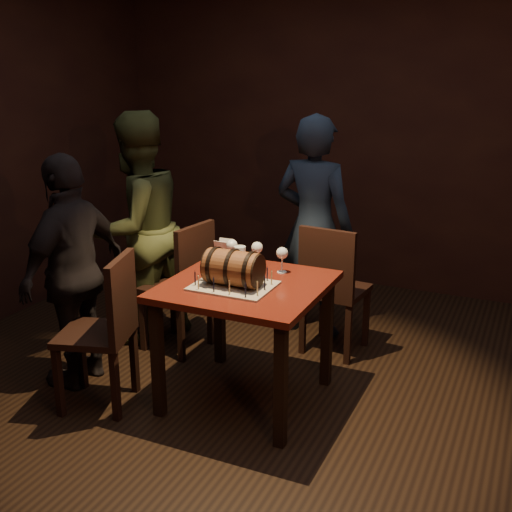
{
  "coord_description": "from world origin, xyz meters",
  "views": [
    {
      "loc": [
        1.33,
        -3.03,
        2.0
      ],
      "look_at": [
        -0.08,
        0.05,
        0.95
      ],
      "focal_mm": 45.0,
      "sensor_mm": 36.0,
      "label": 1
    }
  ],
  "objects_px": {
    "wine_glass_right": "(282,254)",
    "person_left_front": "(74,272)",
    "wine_glass_left": "(232,246)",
    "chair_left_rear": "(185,280)",
    "pub_table": "(246,301)",
    "pint_of_ale": "(240,259)",
    "chair_back": "(332,284)",
    "person_left_rear": "(137,229)",
    "wine_glass_mid": "(257,249)",
    "barrel_cake": "(233,268)",
    "person_back": "(314,227)",
    "chair_left_front": "(107,324)"
  },
  "relations": [
    {
      "from": "pub_table",
      "to": "chair_left_front",
      "type": "height_order",
      "value": "chair_left_front"
    },
    {
      "from": "chair_left_front",
      "to": "person_back",
      "type": "distance_m",
      "value": 1.71
    },
    {
      "from": "chair_back",
      "to": "chair_left_front",
      "type": "bearing_deg",
      "value": -128.75
    },
    {
      "from": "chair_back",
      "to": "person_left_rear",
      "type": "xyz_separation_m",
      "value": [
        -1.38,
        -0.29,
        0.31
      ]
    },
    {
      "from": "wine_glass_mid",
      "to": "chair_back",
      "type": "relative_size",
      "value": 0.17
    },
    {
      "from": "wine_glass_right",
      "to": "person_left_front",
      "type": "relative_size",
      "value": 0.11
    },
    {
      "from": "person_left_front",
      "to": "pub_table",
      "type": "bearing_deg",
      "value": 103.37
    },
    {
      "from": "wine_glass_mid",
      "to": "person_left_front",
      "type": "distance_m",
      "value": 1.14
    },
    {
      "from": "wine_glass_mid",
      "to": "pint_of_ale",
      "type": "xyz_separation_m",
      "value": [
        -0.07,
        -0.1,
        -0.04
      ]
    },
    {
      "from": "chair_left_rear",
      "to": "wine_glass_left",
      "type": "bearing_deg",
      "value": -19.2
    },
    {
      "from": "barrel_cake",
      "to": "wine_glass_right",
      "type": "relative_size",
      "value": 2.31
    },
    {
      "from": "chair_back",
      "to": "barrel_cake",
      "type": "bearing_deg",
      "value": -108.55
    },
    {
      "from": "pint_of_ale",
      "to": "chair_back",
      "type": "distance_m",
      "value": 0.79
    },
    {
      "from": "person_left_front",
      "to": "chair_left_front",
      "type": "bearing_deg",
      "value": 66.04
    },
    {
      "from": "pint_of_ale",
      "to": "chair_left_front",
      "type": "xyz_separation_m",
      "value": [
        -0.57,
        -0.6,
        -0.3
      ]
    },
    {
      "from": "wine_glass_mid",
      "to": "chair_left_front",
      "type": "height_order",
      "value": "chair_left_front"
    },
    {
      "from": "barrel_cake",
      "to": "pint_of_ale",
      "type": "xyz_separation_m",
      "value": [
        -0.1,
        0.29,
        -0.04
      ]
    },
    {
      "from": "chair_back",
      "to": "person_left_front",
      "type": "distance_m",
      "value": 1.7
    },
    {
      "from": "chair_back",
      "to": "wine_glass_mid",
      "type": "bearing_deg",
      "value": -123.35
    },
    {
      "from": "barrel_cake",
      "to": "wine_glass_left",
      "type": "bearing_deg",
      "value": 117.68
    },
    {
      "from": "chair_left_front",
      "to": "pub_table",
      "type": "bearing_deg",
      "value": 29.42
    },
    {
      "from": "wine_glass_left",
      "to": "chair_back",
      "type": "bearing_deg",
      "value": 45.93
    },
    {
      "from": "wine_glass_mid",
      "to": "chair_left_front",
      "type": "xyz_separation_m",
      "value": [
        -0.64,
        -0.7,
        -0.34
      ]
    },
    {
      "from": "chair_back",
      "to": "chair_left_rear",
      "type": "bearing_deg",
      "value": -159.18
    },
    {
      "from": "person_left_front",
      "to": "chair_left_rear",
      "type": "bearing_deg",
      "value": 151.8
    },
    {
      "from": "pub_table",
      "to": "person_back",
      "type": "relative_size",
      "value": 0.55
    },
    {
      "from": "wine_glass_mid",
      "to": "wine_glass_right",
      "type": "height_order",
      "value": "same"
    },
    {
      "from": "barrel_cake",
      "to": "person_left_rear",
      "type": "xyz_separation_m",
      "value": [
        -1.07,
        0.61,
        -0.03
      ]
    },
    {
      "from": "pub_table",
      "to": "barrel_cake",
      "type": "height_order",
      "value": "barrel_cake"
    },
    {
      "from": "pub_table",
      "to": "chair_left_rear",
      "type": "height_order",
      "value": "chair_left_rear"
    },
    {
      "from": "pub_table",
      "to": "pint_of_ale",
      "type": "xyz_separation_m",
      "value": [
        -0.14,
        0.2,
        0.18
      ]
    },
    {
      "from": "pint_of_ale",
      "to": "person_left_rear",
      "type": "bearing_deg",
      "value": 162.13
    },
    {
      "from": "pint_of_ale",
      "to": "chair_back",
      "type": "relative_size",
      "value": 0.16
    },
    {
      "from": "pub_table",
      "to": "person_back",
      "type": "xyz_separation_m",
      "value": [
        0.01,
        1.13,
        0.18
      ]
    },
    {
      "from": "pub_table",
      "to": "chair_left_rear",
      "type": "bearing_deg",
      "value": 146.81
    },
    {
      "from": "pint_of_ale",
      "to": "chair_left_rear",
      "type": "bearing_deg",
      "value": 155.99
    },
    {
      "from": "pub_table",
      "to": "wine_glass_left",
      "type": "height_order",
      "value": "wine_glass_left"
    },
    {
      "from": "barrel_cake",
      "to": "chair_left_front",
      "type": "distance_m",
      "value": 0.81
    },
    {
      "from": "chair_left_front",
      "to": "chair_back",
      "type": "bearing_deg",
      "value": 51.25
    },
    {
      "from": "wine_glass_right",
      "to": "pint_of_ale",
      "type": "relative_size",
      "value": 1.07
    },
    {
      "from": "wine_glass_right",
      "to": "person_back",
      "type": "xyz_separation_m",
      "value": [
        -0.11,
        0.86,
        -0.05
      ]
    },
    {
      "from": "pub_table",
      "to": "chair_back",
      "type": "relative_size",
      "value": 0.97
    },
    {
      "from": "person_left_rear",
      "to": "wine_glass_mid",
      "type": "bearing_deg",
      "value": 96.27
    },
    {
      "from": "pub_table",
      "to": "person_left_front",
      "type": "bearing_deg",
      "value": -168.23
    },
    {
      "from": "pint_of_ale",
      "to": "person_back",
      "type": "xyz_separation_m",
      "value": [
        0.15,
        0.92,
        -0.0
      ]
    },
    {
      "from": "pint_of_ale",
      "to": "person_left_rear",
      "type": "xyz_separation_m",
      "value": [
        -0.97,
        0.31,
        0.01
      ]
    },
    {
      "from": "barrel_cake",
      "to": "person_back",
      "type": "xyz_separation_m",
      "value": [
        0.05,
        1.21,
        -0.04
      ]
    },
    {
      "from": "wine_glass_left",
      "to": "chair_left_rear",
      "type": "bearing_deg",
      "value": 160.8
    },
    {
      "from": "barrel_cake",
      "to": "chair_back",
      "type": "height_order",
      "value": "barrel_cake"
    },
    {
      "from": "pub_table",
      "to": "pint_of_ale",
      "type": "relative_size",
      "value": 6.0
    }
  ]
}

